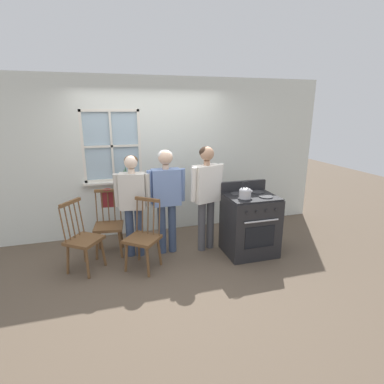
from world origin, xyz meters
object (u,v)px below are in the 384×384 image
(person_elderly_left, at_px, (133,198))
(stove, at_px, (250,224))
(person_teen_center, at_px, (166,191))
(kettle, at_px, (245,192))
(person_adult_right, at_px, (206,188))
(chair_near_wall, at_px, (83,240))
(chair_by_window, at_px, (109,226))
(chair_center_cluster, at_px, (143,238))
(handbag, at_px, (108,198))
(potted_plant, at_px, (125,177))

(person_elderly_left, xyz_separation_m, stove, (1.70, -0.40, -0.45))
(person_teen_center, height_order, kettle, person_teen_center)
(person_elderly_left, relative_size, person_adult_right, 0.94)
(chair_near_wall, height_order, person_elderly_left, person_elderly_left)
(person_teen_center, xyz_separation_m, kettle, (1.04, -0.51, 0.04))
(chair_by_window, bearing_deg, person_elderly_left, -21.16)
(kettle, bearing_deg, chair_near_wall, 172.41)
(chair_center_cluster, xyz_separation_m, handbag, (-0.42, 0.83, 0.37))
(stove, bearing_deg, person_elderly_left, 166.82)
(person_elderly_left, bearing_deg, kettle, -6.54)
(chair_near_wall, bearing_deg, chair_by_window, -3.46)
(person_teen_center, bearing_deg, stove, -17.69)
(potted_plant, bearing_deg, stove, -35.09)
(person_adult_right, height_order, potted_plant, person_adult_right)
(chair_by_window, bearing_deg, chair_near_wall, -123.05)
(person_adult_right, height_order, stove, person_adult_right)
(potted_plant, bearing_deg, chair_near_wall, -122.41)
(chair_near_wall, bearing_deg, person_teen_center, -44.10)
(chair_near_wall, bearing_deg, chair_center_cluster, -66.51)
(chair_center_cluster, xyz_separation_m, person_elderly_left, (-0.08, 0.41, 0.47))
(person_elderly_left, relative_size, handbag, 5.02)
(person_teen_center, relative_size, potted_plant, 5.71)
(stove, bearing_deg, chair_near_wall, 176.01)
(person_adult_right, distance_m, kettle, 0.62)
(chair_center_cluster, height_order, handbag, same)
(chair_near_wall, bearing_deg, stove, -57.87)
(stove, bearing_deg, potted_plant, 144.91)
(chair_center_cluster, xyz_separation_m, person_teen_center, (0.41, 0.39, 0.53))
(chair_by_window, relative_size, handbag, 3.22)
(person_elderly_left, height_order, person_teen_center, person_teen_center)
(person_teen_center, relative_size, person_adult_right, 0.98)
(chair_near_wall, distance_m, person_adult_right, 1.91)
(person_teen_center, xyz_separation_m, potted_plant, (-0.54, 0.85, 0.06))
(chair_center_cluster, bearing_deg, chair_near_wall, -153.99)
(person_elderly_left, xyz_separation_m, potted_plant, (-0.05, 0.83, 0.12))
(person_elderly_left, bearing_deg, person_teen_center, 10.10)
(chair_center_cluster, distance_m, handbag, 1.01)
(person_teen_center, distance_m, person_adult_right, 0.62)
(chair_center_cluster, relative_size, handbag, 3.22)
(chair_by_window, relative_size, kettle, 4.00)
(chair_by_window, xyz_separation_m, chair_near_wall, (-0.35, -0.42, 0.00))
(handbag, bearing_deg, person_adult_right, -19.42)
(handbag, bearing_deg, chair_center_cluster, -63.20)
(person_elderly_left, xyz_separation_m, person_adult_right, (1.11, -0.08, 0.08))
(chair_by_window, xyz_separation_m, kettle, (1.90, -0.72, 0.58))
(chair_by_window, relative_size, chair_near_wall, 1.00)
(chair_near_wall, distance_m, person_elderly_left, 0.89)
(chair_by_window, bearing_deg, stove, -9.43)
(potted_plant, bearing_deg, handbag, -126.24)
(person_elderly_left, height_order, potted_plant, person_elderly_left)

